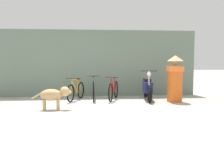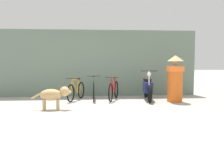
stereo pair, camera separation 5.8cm
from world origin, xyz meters
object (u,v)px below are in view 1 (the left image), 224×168
at_px(bicycle_2, 113,90).
at_px(person_in_robes, 175,78).
at_px(bicycle_0, 76,91).
at_px(motorcycle, 147,88).
at_px(bicycle_1, 93,90).
at_px(stray_dog, 54,95).

bearing_deg(bicycle_2, person_in_robes, 90.33).
xyz_separation_m(bicycle_0, bicycle_2, (1.35, -0.04, 0.02)).
xyz_separation_m(bicycle_2, person_in_robes, (2.07, -0.61, 0.48)).
bearing_deg(person_in_robes, bicycle_2, -31.37).
bearing_deg(motorcycle, bicycle_2, -89.70).
distance_m(bicycle_0, bicycle_2, 1.35).
bearing_deg(bicycle_1, motorcycle, 84.47).
distance_m(motorcycle, stray_dog, 3.49).
distance_m(bicycle_1, bicycle_2, 0.73).
bearing_deg(stray_dog, bicycle_2, 41.42).
relative_size(bicycle_1, person_in_robes, 1.03).
bearing_deg(bicycle_1, bicycle_0, -85.42).
xyz_separation_m(bicycle_0, stray_dog, (-0.54, -1.76, 0.11)).
height_order(motorcycle, stray_dog, motorcycle).
distance_m(bicycle_1, stray_dog, 2.15).
bearing_deg(stray_dog, bicycle_1, 56.04).
bearing_deg(person_in_robes, bicycle_0, -25.64).
distance_m(bicycle_2, person_in_robes, 2.21).
xyz_separation_m(motorcycle, person_in_robes, (0.85, -0.47, 0.39)).
bearing_deg(stray_dog, person_in_robes, 14.79).
bearing_deg(bicycle_2, bicycle_1, -79.34).
relative_size(bicycle_0, stray_dog, 1.31).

